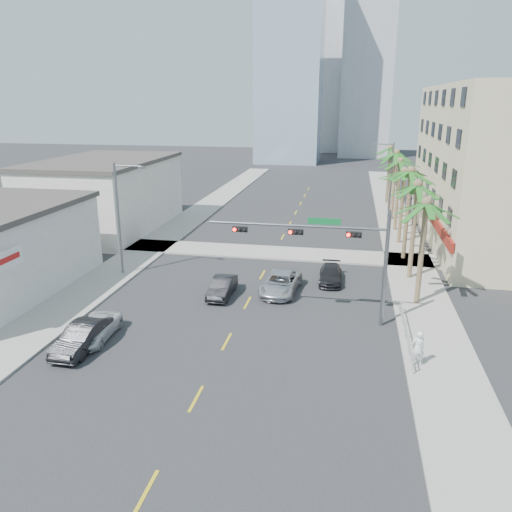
# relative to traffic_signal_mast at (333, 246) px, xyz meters

# --- Properties ---
(ground) EXTENTS (260.00, 260.00, 0.00)m
(ground) POSITION_rel_traffic_signal_mast_xyz_m (-5.78, -7.95, -5.06)
(ground) COLOR #262628
(ground) RESTS_ON ground
(sidewalk_right) EXTENTS (4.00, 120.00, 0.15)m
(sidewalk_right) POSITION_rel_traffic_signal_mast_xyz_m (6.22, 12.05, -4.99)
(sidewalk_right) COLOR gray
(sidewalk_right) RESTS_ON ground
(sidewalk_left) EXTENTS (4.00, 120.00, 0.15)m
(sidewalk_left) POSITION_rel_traffic_signal_mast_xyz_m (-17.78, 12.05, -4.99)
(sidewalk_left) COLOR gray
(sidewalk_left) RESTS_ON ground
(sidewalk_cross) EXTENTS (80.00, 4.00, 0.15)m
(sidewalk_cross) POSITION_rel_traffic_signal_mast_xyz_m (-5.78, 14.05, -4.99)
(sidewalk_cross) COLOR gray
(sidewalk_cross) RESTS_ON ground
(building_left_far) EXTENTS (11.00, 18.00, 7.20)m
(building_left_far) POSITION_rel_traffic_signal_mast_xyz_m (-25.28, 20.05, -1.46)
(building_left_far) COLOR beige
(building_left_far) RESTS_ON ground
(tower_far_left) EXTENTS (14.00, 14.00, 48.00)m
(tower_far_left) POSITION_rel_traffic_signal_mast_xyz_m (-13.78, 87.05, 18.94)
(tower_far_left) COLOR #99B2C6
(tower_far_left) RESTS_ON ground
(tower_far_right) EXTENTS (12.00, 12.00, 60.00)m
(tower_far_right) POSITION_rel_traffic_signal_mast_xyz_m (3.22, 102.05, 24.94)
(tower_far_right) COLOR #ADADB2
(tower_far_right) RESTS_ON ground
(tower_far_center) EXTENTS (16.00, 16.00, 42.00)m
(tower_far_center) POSITION_rel_traffic_signal_mast_xyz_m (-8.78, 117.05, 15.94)
(tower_far_center) COLOR #ADADB2
(tower_far_center) RESTS_ON ground
(traffic_signal_mast) EXTENTS (11.12, 0.54, 7.20)m
(traffic_signal_mast) POSITION_rel_traffic_signal_mast_xyz_m (0.00, 0.00, 0.00)
(traffic_signal_mast) COLOR slate
(traffic_signal_mast) RESTS_ON ground
(palm_tree_0) EXTENTS (4.80, 4.80, 7.80)m
(palm_tree_0) POSITION_rel_traffic_signal_mast_xyz_m (5.82, 4.05, 2.02)
(palm_tree_0) COLOR brown
(palm_tree_0) RESTS_ON ground
(palm_tree_1) EXTENTS (4.80, 4.80, 8.16)m
(palm_tree_1) POSITION_rel_traffic_signal_mast_xyz_m (5.82, 9.25, 2.37)
(palm_tree_1) COLOR brown
(palm_tree_1) RESTS_ON ground
(palm_tree_2) EXTENTS (4.80, 4.80, 8.52)m
(palm_tree_2) POSITION_rel_traffic_signal_mast_xyz_m (5.82, 14.45, 2.72)
(palm_tree_2) COLOR brown
(palm_tree_2) RESTS_ON ground
(palm_tree_3) EXTENTS (4.80, 4.80, 7.80)m
(palm_tree_3) POSITION_rel_traffic_signal_mast_xyz_m (5.82, 19.65, 2.02)
(palm_tree_3) COLOR brown
(palm_tree_3) RESTS_ON ground
(palm_tree_4) EXTENTS (4.80, 4.80, 8.16)m
(palm_tree_4) POSITION_rel_traffic_signal_mast_xyz_m (5.82, 24.85, 2.37)
(palm_tree_4) COLOR brown
(palm_tree_4) RESTS_ON ground
(palm_tree_5) EXTENTS (4.80, 4.80, 8.52)m
(palm_tree_5) POSITION_rel_traffic_signal_mast_xyz_m (5.82, 30.05, 2.72)
(palm_tree_5) COLOR brown
(palm_tree_5) RESTS_ON ground
(palm_tree_6) EXTENTS (4.80, 4.80, 7.80)m
(palm_tree_6) POSITION_rel_traffic_signal_mast_xyz_m (5.82, 35.25, 2.02)
(palm_tree_6) COLOR brown
(palm_tree_6) RESTS_ON ground
(palm_tree_7) EXTENTS (4.80, 4.80, 8.16)m
(palm_tree_7) POSITION_rel_traffic_signal_mast_xyz_m (5.82, 40.45, 2.37)
(palm_tree_7) COLOR brown
(palm_tree_7) RESTS_ON ground
(streetlight_left) EXTENTS (2.55, 0.25, 9.00)m
(streetlight_left) POSITION_rel_traffic_signal_mast_xyz_m (-16.78, 6.05, -0.00)
(streetlight_left) COLOR slate
(streetlight_left) RESTS_ON ground
(streetlight_right) EXTENTS (2.55, 0.25, 9.00)m
(streetlight_right) POSITION_rel_traffic_signal_mast_xyz_m (5.21, 30.05, -0.00)
(streetlight_right) COLOR slate
(streetlight_right) RESTS_ON ground
(guardrail) EXTENTS (0.08, 8.08, 1.00)m
(guardrail) POSITION_rel_traffic_signal_mast_xyz_m (4.52, -1.95, -4.39)
(guardrail) COLOR silver
(guardrail) RESTS_ON ground
(car_parked_mid) EXTENTS (1.72, 4.62, 1.51)m
(car_parked_mid) POSITION_rel_traffic_signal_mast_xyz_m (-13.58, -6.40, -4.31)
(car_parked_mid) COLOR black
(car_parked_mid) RESTS_ON ground
(car_parked_far) EXTENTS (2.30, 4.57, 1.24)m
(car_parked_far) POSITION_rel_traffic_signal_mast_xyz_m (-13.58, -5.09, -4.44)
(car_parked_far) COLOR silver
(car_parked_far) RESTS_ON ground
(car_lane_left) EXTENTS (1.45, 4.12, 1.36)m
(car_lane_left) POSITION_rel_traffic_signal_mast_xyz_m (-7.84, 2.98, -4.38)
(car_lane_left) COLOR black
(car_lane_left) RESTS_ON ground
(car_lane_center) EXTENTS (2.85, 5.40, 1.45)m
(car_lane_center) POSITION_rel_traffic_signal_mast_xyz_m (-3.78, 4.47, -4.34)
(car_lane_center) COLOR silver
(car_lane_center) RESTS_ON ground
(car_lane_right) EXTENTS (1.81, 4.27, 1.23)m
(car_lane_right) POSITION_rel_traffic_signal_mast_xyz_m (-0.28, 7.36, -4.45)
(car_lane_right) COLOR black
(car_lane_right) RESTS_ON ground
(pedestrian) EXTENTS (0.78, 0.59, 1.93)m
(pedestrian) POSITION_rel_traffic_signal_mast_xyz_m (4.82, -4.91, -3.95)
(pedestrian) COLOR white
(pedestrian) RESTS_ON sidewalk_right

